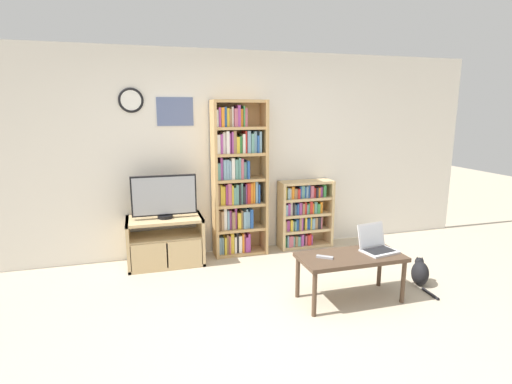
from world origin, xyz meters
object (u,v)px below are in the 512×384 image
object	(u,v)px
television	(164,197)
bookshelf_tall	(237,180)
tv_stand	(166,241)
bookshelf_short	(303,214)
coffee_table	(351,260)
laptop	(376,244)
cat	(420,273)
remote_near_laptop	(325,257)

from	to	relation	value
television	bookshelf_tall	distance (m)	0.94
television	tv_stand	bearing A→B (deg)	139.00
bookshelf_short	coffee_table	world-z (taller)	bookshelf_short
laptop	tv_stand	bearing A→B (deg)	134.28
cat	laptop	bearing A→B (deg)	-149.68
bookshelf_short	cat	world-z (taller)	bookshelf_short
bookshelf_short	remote_near_laptop	xyz separation A→B (m)	(-0.46, -1.62, 0.01)
bookshelf_tall	bookshelf_short	distance (m)	1.07
television	bookshelf_short	size ratio (longest dim) A/B	0.83
bookshelf_short	laptop	xyz separation A→B (m)	(0.13, -1.58, 0.07)
remote_near_laptop	bookshelf_tall	bearing A→B (deg)	-127.54
coffee_table	laptop	bearing A→B (deg)	8.23
bookshelf_tall	cat	world-z (taller)	bookshelf_tall
tv_stand	coffee_table	xyz separation A→B (m)	(1.69, -1.47, 0.12)
laptop	cat	bearing A→B (deg)	-4.94
tv_stand	remote_near_laptop	bearing A→B (deg)	-46.25
television	remote_near_laptop	size ratio (longest dim) A/B	4.91
cat	remote_near_laptop	bearing A→B (deg)	-150.24
remote_near_laptop	cat	distance (m)	1.25
television	bookshelf_short	world-z (taller)	television
tv_stand	bookshelf_short	xyz separation A→B (m)	(1.87, 0.15, 0.17)
television	bookshelf_tall	xyz separation A→B (m)	(0.92, 0.14, 0.13)
television	bookshelf_tall	world-z (taller)	bookshelf_tall
coffee_table	laptop	xyz separation A→B (m)	(0.30, 0.04, 0.12)
coffee_table	cat	world-z (taller)	coffee_table
tv_stand	cat	bearing A→B (deg)	-27.84
laptop	television	bearing A→B (deg)	134.30
remote_near_laptop	cat	bearing A→B (deg)	130.46
laptop	remote_near_laptop	bearing A→B (deg)	173.92
remote_near_laptop	laptop	bearing A→B (deg)	129.88
tv_stand	bookshelf_tall	distance (m)	1.16
tv_stand	laptop	distance (m)	2.46
bookshelf_short	bookshelf_tall	bearing A→B (deg)	-179.05
coffee_table	cat	distance (m)	0.96
laptop	cat	xyz separation A→B (m)	(0.61, 0.05, -0.40)
television	laptop	world-z (taller)	television
bookshelf_short	cat	distance (m)	1.72
television	bookshelf_short	distance (m)	1.90
bookshelf_tall	coffee_table	size ratio (longest dim) A/B	1.93
tv_stand	laptop	world-z (taller)	laptop
laptop	remote_near_laptop	size ratio (longest dim) A/B	2.38
laptop	cat	distance (m)	0.73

